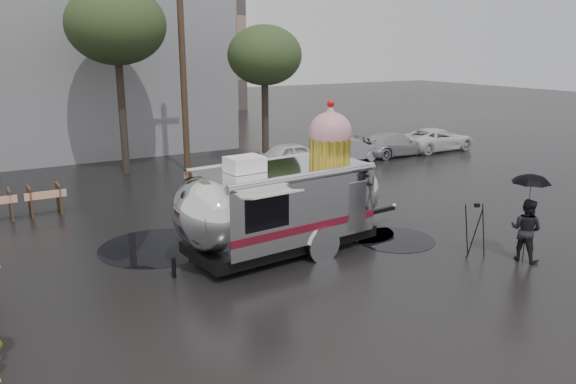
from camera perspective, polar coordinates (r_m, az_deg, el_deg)
ground at (r=12.88m, az=1.63°, el=-10.75°), size 120.00×120.00×0.00m
puddles at (r=16.58m, az=-2.32°, el=-4.80°), size 9.01×5.72×0.01m
utility_pole at (r=25.40m, az=-10.63°, el=12.38°), size 1.60×0.28×9.00m
tree_mid at (r=25.62m, az=-17.09°, el=15.87°), size 4.20×4.20×8.03m
tree_right at (r=25.90m, az=-2.40°, el=13.62°), size 3.36×3.36×6.42m
parked_cars at (r=28.70m, az=8.93°, el=4.85°), size 13.20×1.90×1.50m
airstream_trailer at (r=15.27m, az=-0.34°, el=-0.79°), size 7.70×3.33×4.15m
person_right at (r=16.01m, az=23.02°, el=-3.56°), size 0.66×0.90×1.68m
umbrella_black at (r=15.72m, az=23.42°, el=0.33°), size 1.21×1.21×2.38m
tripod at (r=15.85m, az=18.50°, el=-3.19°), size 0.60×0.58×1.48m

